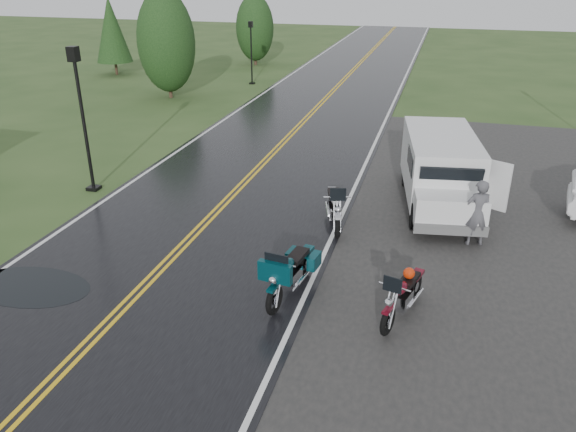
{
  "coord_description": "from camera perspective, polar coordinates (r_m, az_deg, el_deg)",
  "views": [
    {
      "loc": [
        6.37,
        -10.88,
        7.07
      ],
      "look_at": [
        2.8,
        2.0,
        1.0
      ],
      "focal_mm": 35.0,
      "sensor_mm": 36.0,
      "label": 1
    }
  ],
  "objects": [
    {
      "name": "ground",
      "position": [
        14.45,
        -12.98,
        -5.55
      ],
      "size": [
        120.0,
        120.0,
        0.0
      ],
      "primitive_type": "plane",
      "color": "#2D471E",
      "rests_on": "ground"
    },
    {
      "name": "road",
      "position": [
        22.94,
        -1.42,
        6.52
      ],
      "size": [
        8.0,
        100.0,
        0.04
      ],
      "primitive_type": "cube",
      "color": "black",
      "rests_on": "ground"
    },
    {
      "name": "motorcycle_red",
      "position": [
        11.69,
        10.18,
        -9.4
      ],
      "size": [
        1.36,
        2.3,
        1.28
      ],
      "primitive_type": null,
      "rotation": [
        0.0,
        0.0,
        -0.28
      ],
      "color": "#560916",
      "rests_on": "ground"
    },
    {
      "name": "motorcycle_teal",
      "position": [
        12.1,
        -1.42,
        -7.32
      ],
      "size": [
        1.21,
        2.49,
        1.41
      ],
      "primitive_type": null,
      "rotation": [
        0.0,
        0.0,
        -0.15
      ],
      "color": "#053239",
      "rests_on": "ground"
    },
    {
      "name": "motorcycle_silver",
      "position": [
        15.41,
        5.05,
        -0.05
      ],
      "size": [
        1.49,
        2.55,
        1.42
      ],
      "primitive_type": null,
      "rotation": [
        0.0,
        0.0,
        0.28
      ],
      "color": "#B0B1B8",
      "rests_on": "ground"
    },
    {
      "name": "van_white",
      "position": [
        16.26,
        13.01,
        2.31
      ],
      "size": [
        2.96,
        5.95,
        2.24
      ],
      "primitive_type": null,
      "rotation": [
        0.0,
        0.0,
        0.15
      ],
      "color": "silver",
      "rests_on": "ground"
    },
    {
      "name": "person_at_van",
      "position": [
        15.81,
        18.69,
        0.2
      ],
      "size": [
        0.78,
        0.63,
        1.86
      ],
      "primitive_type": "imported",
      "rotation": [
        0.0,
        0.0,
        3.46
      ],
      "color": "#4A494E",
      "rests_on": "ground"
    },
    {
      "name": "lamp_post_near_left",
      "position": [
        19.51,
        -20.06,
        9.06
      ],
      "size": [
        0.41,
        0.41,
        4.77
      ],
      "primitive_type": null,
      "color": "black",
      "rests_on": "ground"
    },
    {
      "name": "lamp_post_far_left",
      "position": [
        36.29,
        -3.75,
        16.21
      ],
      "size": [
        0.33,
        0.33,
        3.82
      ],
      "primitive_type": null,
      "color": "black",
      "rests_on": "ground"
    },
    {
      "name": "tree_left_mid",
      "position": [
        32.93,
        -12.17,
        15.9
      ],
      "size": [
        3.17,
        3.17,
        4.95
      ],
      "primitive_type": null,
      "color": "#1E3D19",
      "rests_on": "ground"
    },
    {
      "name": "tree_left_far",
      "position": [
        43.44,
        -3.37,
        17.85
      ],
      "size": [
        2.76,
        2.76,
        4.25
      ],
      "primitive_type": null,
      "color": "#1E3D19",
      "rests_on": "ground"
    },
    {
      "name": "pine_left_far",
      "position": [
        41.08,
        -17.41,
        16.95
      ],
      "size": [
        2.37,
        2.37,
        4.93
      ],
      "primitive_type": null,
      "color": "#1E3D19",
      "rests_on": "ground"
    }
  ]
}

